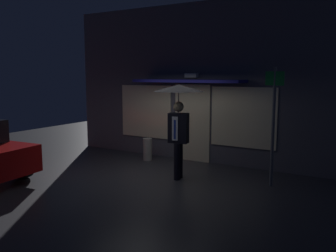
% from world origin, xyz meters
% --- Properties ---
extents(ground_plane, '(18.00, 18.00, 0.00)m').
position_xyz_m(ground_plane, '(0.00, 0.00, 0.00)').
color(ground_plane, '#2D2D33').
extents(building_facade, '(8.20, 1.00, 4.45)m').
position_xyz_m(building_facade, '(-0.00, 2.34, 2.20)').
color(building_facade, '#4C4C56').
rests_on(building_facade, ground).
extents(person_with_umbrella, '(1.16, 1.16, 2.24)m').
position_xyz_m(person_with_umbrella, '(0.58, 0.35, 1.73)').
color(person_with_umbrella, black).
rests_on(person_with_umbrella, ground).
extents(street_sign_post, '(0.40, 0.07, 2.64)m').
position_xyz_m(street_sign_post, '(2.63, 0.92, 1.49)').
color(street_sign_post, '#595B60').
rests_on(street_sign_post, ground).
extents(sidewalk_bollard, '(0.26, 0.26, 0.65)m').
position_xyz_m(sidewalk_bollard, '(-1.11, 1.53, 0.32)').
color(sidewalk_bollard, '#9E998E').
rests_on(sidewalk_bollard, ground).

